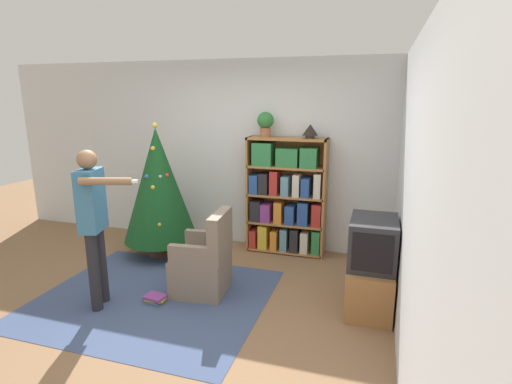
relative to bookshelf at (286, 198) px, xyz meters
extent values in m
plane|color=#846042|center=(-0.50, -1.80, -0.77)|extent=(14.00, 14.00, 0.00)
cube|color=silver|center=(-0.50, 0.24, 0.53)|extent=(8.00, 0.10, 2.60)
cube|color=silver|center=(1.45, -1.80, 0.53)|extent=(0.10, 8.00, 2.60)
cube|color=#3D4C70|center=(-1.05, -1.70, -0.77)|extent=(2.39, 2.06, 0.01)
cube|color=#A8703D|center=(-0.52, 0.01, 0.02)|extent=(0.03, 0.31, 1.58)
cube|color=#A8703D|center=(0.52, 0.01, 0.02)|extent=(0.03, 0.31, 1.58)
cube|color=#A8703D|center=(0.00, 0.01, 0.79)|extent=(1.06, 0.31, 0.03)
cube|color=#A8703D|center=(0.00, 0.16, 0.02)|extent=(1.06, 0.01, 1.58)
cube|color=#A8703D|center=(0.00, 0.01, -0.74)|extent=(1.03, 0.31, 0.03)
cube|color=#B22D28|center=(-0.44, -0.03, -0.61)|extent=(0.09, 0.24, 0.24)
cube|color=gold|center=(-0.30, -0.03, -0.57)|extent=(0.12, 0.23, 0.32)
cube|color=orange|center=(-0.14, 0.00, -0.60)|extent=(0.09, 0.28, 0.26)
cube|color=#5B899E|center=(0.00, -0.02, -0.58)|extent=(0.09, 0.25, 0.30)
cube|color=#232328|center=(0.14, -0.02, -0.57)|extent=(0.11, 0.25, 0.32)
cube|color=beige|center=(0.28, 0.00, -0.59)|extent=(0.10, 0.29, 0.28)
cube|color=#2D7A42|center=(0.44, -0.01, -0.57)|extent=(0.11, 0.27, 0.32)
cube|color=#A8703D|center=(0.00, 0.01, -0.36)|extent=(1.03, 0.31, 0.03)
cube|color=#232328|center=(-0.40, -0.03, -0.20)|extent=(0.14, 0.22, 0.28)
cube|color=#843889|center=(-0.26, -0.01, -0.22)|extent=(0.13, 0.26, 0.25)
cube|color=orange|center=(-0.08, -0.03, -0.20)|extent=(0.11, 0.22, 0.29)
cube|color=#284C93|center=(0.07, -0.02, -0.22)|extent=(0.12, 0.25, 0.25)
cube|color=#284C93|center=(0.25, -0.03, -0.19)|extent=(0.14, 0.24, 0.31)
cube|color=#B22D28|center=(0.43, -0.01, -0.19)|extent=(0.12, 0.27, 0.30)
cube|color=#A8703D|center=(0.00, 0.01, 0.03)|extent=(1.03, 0.31, 0.03)
cube|color=#284C93|center=(-0.42, -0.02, 0.17)|extent=(0.12, 0.25, 0.26)
cube|color=#232328|center=(-0.29, -0.03, 0.19)|extent=(0.12, 0.23, 0.28)
cube|color=#B22D28|center=(-0.15, -0.02, 0.21)|extent=(0.10, 0.24, 0.32)
cube|color=#5B899E|center=(0.00, -0.01, 0.18)|extent=(0.10, 0.27, 0.26)
cube|color=beige|center=(0.15, -0.03, 0.19)|extent=(0.09, 0.23, 0.29)
cube|color=#284C93|center=(0.27, 0.00, 0.17)|extent=(0.11, 0.28, 0.25)
cube|color=beige|center=(0.43, -0.03, 0.21)|extent=(0.09, 0.22, 0.32)
cube|color=#A8703D|center=(0.00, 0.01, 0.42)|extent=(1.03, 0.31, 0.03)
cube|color=#2D7A42|center=(-0.31, -0.01, 0.59)|extent=(0.26, 0.27, 0.30)
cube|color=#2D7A42|center=(0.02, -0.03, 0.55)|extent=(0.28, 0.24, 0.24)
cube|color=#2D7A42|center=(0.30, -0.01, 0.56)|extent=(0.21, 0.28, 0.26)
cube|color=#996638|center=(1.16, -1.23, -0.54)|extent=(0.44, 0.77, 0.47)
cube|color=#28282D|center=(1.16, -1.23, -0.06)|extent=(0.45, 0.60, 0.47)
cube|color=black|center=(1.16, -1.53, -0.06)|extent=(0.37, 0.01, 0.37)
cube|color=white|center=(1.03, -1.46, -0.29)|extent=(0.04, 0.12, 0.02)
cylinder|color=#4C3323|center=(-1.59, -0.57, -0.72)|extent=(0.36, 0.36, 0.10)
cylinder|color=brown|center=(-1.59, -0.57, -0.61)|extent=(0.08, 0.08, 0.12)
cone|color=#14471E|center=(-1.59, -0.57, 0.20)|extent=(0.97, 0.97, 1.50)
sphere|color=gold|center=(-1.42, -0.89, -0.24)|extent=(0.05, 0.05, 0.05)
sphere|color=red|center=(-1.42, -0.64, 0.35)|extent=(0.05, 0.05, 0.05)
sphere|color=#B74C93|center=(-1.85, -0.39, -0.09)|extent=(0.07, 0.07, 0.07)
sphere|color=gold|center=(-1.54, -0.79, 0.21)|extent=(0.06, 0.06, 0.06)
sphere|color=silver|center=(-1.47, -0.71, 0.34)|extent=(0.04, 0.04, 0.04)
sphere|color=#335BB2|center=(-1.64, -0.75, 0.34)|extent=(0.06, 0.06, 0.06)
sphere|color=gold|center=(-1.95, -0.43, -0.32)|extent=(0.06, 0.06, 0.06)
sphere|color=gold|center=(-1.34, -0.31, -0.24)|extent=(0.05, 0.05, 0.05)
sphere|color=gold|center=(-1.59, -0.65, 0.69)|extent=(0.06, 0.06, 0.06)
sphere|color=#E5CC4C|center=(-1.59, -0.57, 0.97)|extent=(0.07, 0.07, 0.07)
cube|color=#7A6B5B|center=(-0.62, -1.40, -0.56)|extent=(0.61, 0.61, 0.42)
cube|color=#7A6B5B|center=(-0.39, -1.38, -0.10)|extent=(0.17, 0.57, 0.50)
cube|color=#7A6B5B|center=(-0.65, -1.17, -0.25)|extent=(0.51, 0.13, 0.20)
cube|color=#7A6B5B|center=(-0.60, -1.64, -0.25)|extent=(0.51, 0.13, 0.20)
cylinder|color=#232328|center=(-1.51, -1.90, -0.37)|extent=(0.11, 0.11, 0.82)
cylinder|color=#232328|center=(-1.46, -2.08, -0.37)|extent=(0.11, 0.11, 0.82)
cube|color=teal|center=(-1.49, -1.99, 0.35)|extent=(0.26, 0.36, 0.61)
cylinder|color=#8C6647|center=(-1.54, -1.80, 0.32)|extent=(0.07, 0.07, 0.49)
cylinder|color=#8C6647|center=(-1.20, -2.12, 0.58)|extent=(0.48, 0.20, 0.07)
cube|color=white|center=(-0.97, -2.05, 0.58)|extent=(0.12, 0.07, 0.03)
sphere|color=#8C6647|center=(-1.49, -1.99, 0.75)|extent=(0.19, 0.19, 0.19)
cylinder|color=#935B38|center=(-0.30, 0.01, 0.87)|extent=(0.14, 0.14, 0.12)
sphere|color=#2D7033|center=(-0.30, 0.01, 1.03)|extent=(0.22, 0.22, 0.22)
cylinder|color=#473828|center=(0.30, 0.01, 0.83)|extent=(0.12, 0.12, 0.04)
cone|color=black|center=(0.30, 0.01, 0.92)|extent=(0.20, 0.20, 0.14)
cube|color=#B22D28|center=(-1.08, -0.82, -0.76)|extent=(0.23, 0.19, 0.03)
cube|color=orange|center=(-1.07, -0.83, -0.73)|extent=(0.20, 0.15, 0.02)
cube|color=#5B899E|center=(-1.07, -0.83, -0.71)|extent=(0.19, 0.13, 0.02)
cube|color=#5B899E|center=(-0.98, -1.78, -0.76)|extent=(0.17, 0.13, 0.02)
cube|color=gold|center=(-0.98, -1.78, -0.74)|extent=(0.21, 0.11, 0.03)
cube|color=#843889|center=(-0.98, -1.78, -0.71)|extent=(0.23, 0.18, 0.03)
camera|label=1|loc=(1.15, -5.09, 1.33)|focal=28.00mm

